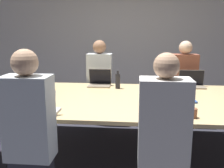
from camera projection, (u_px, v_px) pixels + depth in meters
The scene contains 15 objects.
ground_plane at pixel (125, 152), 3.23m from camera, with size 24.00×24.00×0.00m, color #2D2D38.
curtain_wall at pixel (131, 37), 5.46m from camera, with size 12.00×0.06×2.80m.
conference_table at pixel (126, 101), 3.09m from camera, with size 3.60×1.68×0.72m.
laptop_far_right at pixel (192, 82), 3.68m from camera, with size 0.36×0.24×0.24m.
person_far_right at pixel (183, 85), 4.06m from camera, with size 0.40×0.24×1.38m.
laptop_near_midright at pixel (163, 110), 2.39m from camera, with size 0.37×0.22×0.21m.
person_near_midright at pixel (163, 141), 2.01m from camera, with size 0.40×0.24×1.37m.
cup_near_midright at pixel (193, 113), 2.36m from camera, with size 0.08×0.08×0.09m.
laptop_far_midleft at pixel (100, 81), 3.75m from camera, with size 0.33×0.25×0.25m.
person_far_midleft at pixel (100, 84), 4.15m from camera, with size 0.40×0.24×1.39m.
bottle_far_midleft at pixel (118, 81), 3.56m from camera, with size 0.07×0.07×0.26m.
laptop_near_left at pixel (40, 107), 2.48m from camera, with size 0.34×0.24×0.24m.
person_near_left at pixel (30, 133), 2.13m from camera, with size 0.40×0.24×1.39m.
stapler at pixel (149, 98), 2.96m from camera, with size 0.11×0.15×0.05m.
notebook at pixel (188, 101), 2.90m from camera, with size 0.19×0.17×0.02m.
Camera 1 is at (0.11, -2.98, 1.53)m, focal length 40.00 mm.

